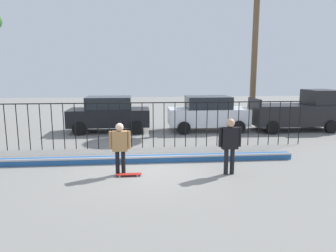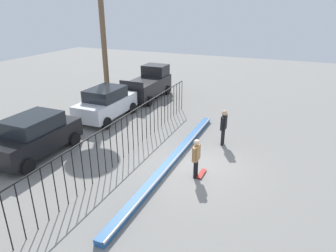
{
  "view_description": "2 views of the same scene",
  "coord_description": "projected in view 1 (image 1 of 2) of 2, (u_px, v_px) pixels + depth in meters",
  "views": [
    {
      "loc": [
        -0.11,
        -10.06,
        3.25
      ],
      "look_at": [
        0.93,
        1.32,
        1.25
      ],
      "focal_mm": 33.56,
      "sensor_mm": 36.0,
      "label": 1
    },
    {
      "loc": [
        -10.92,
        -3.52,
        6.49
      ],
      "look_at": [
        0.57,
        1.39,
        1.46
      ],
      "focal_mm": 32.32,
      "sensor_mm": 36.0,
      "label": 2
    }
  ],
  "objects": [
    {
      "name": "skateboarder",
      "position": [
        120.0,
        144.0,
        9.83
      ],
      "size": [
        0.67,
        0.25,
        1.66
      ],
      "rotation": [
        0.0,
        0.0,
        -0.5
      ],
      "color": "black",
      "rests_on": "ground"
    },
    {
      "name": "camera_operator",
      "position": [
        230.0,
        141.0,
        9.86
      ],
      "size": [
        0.73,
        0.27,
        1.8
      ],
      "rotation": [
        0.0,
        0.0,
        3.05
      ],
      "color": "black",
      "rests_on": "ground"
    },
    {
      "name": "pickup_truck",
      "position": [
        298.0,
        112.0,
        17.32
      ],
      "size": [
        4.7,
        2.12,
        2.24
      ],
      "rotation": [
        0.0,
        0.0,
        -0.03
      ],
      "color": "black",
      "rests_on": "ground"
    },
    {
      "name": "skateboard",
      "position": [
        129.0,
        174.0,
        9.84
      ],
      "size": [
        0.8,
        0.2,
        0.07
      ],
      "rotation": [
        0.0,
        0.0,
        -0.18
      ],
      "color": "#A51E19",
      "rests_on": "ground"
    },
    {
      "name": "ground_plane",
      "position": [
        144.0,
        170.0,
        10.44
      ],
      "size": [
        60.0,
        60.0,
        0.0
      ],
      "primitive_type": "plane",
      "color": "gray"
    },
    {
      "name": "parked_car_white",
      "position": [
        208.0,
        113.0,
        17.24
      ],
      "size": [
        4.3,
        2.12,
        1.9
      ],
      "rotation": [
        0.0,
        0.0,
        -0.06
      ],
      "color": "silver",
      "rests_on": "ground"
    },
    {
      "name": "bowl_coping_ledge",
      "position": [
        143.0,
        159.0,
        11.35
      ],
      "size": [
        11.0,
        0.4,
        0.27
      ],
      "color": "#235699",
      "rests_on": "ground"
    },
    {
      "name": "perimeter_fence",
      "position": [
        142.0,
        120.0,
        13.33
      ],
      "size": [
        14.04,
        0.04,
        1.95
      ],
      "color": "black",
      "rests_on": "ground"
    },
    {
      "name": "parked_car_black",
      "position": [
        109.0,
        114.0,
        16.97
      ],
      "size": [
        4.3,
        2.12,
        1.9
      ],
      "rotation": [
        0.0,
        0.0,
        0.05
      ],
      "color": "black",
      "rests_on": "ground"
    }
  ]
}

